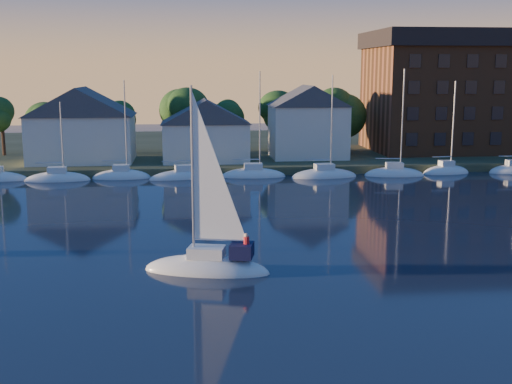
{
  "coord_description": "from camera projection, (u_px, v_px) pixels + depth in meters",
  "views": [
    {
      "loc": [
        -8.43,
        -27.34,
        12.67
      ],
      "look_at": [
        -3.11,
        22.0,
        3.29
      ],
      "focal_mm": 45.0,
      "sensor_mm": 36.0,
      "label": 1
    }
  ],
  "objects": [
    {
      "name": "condo_block",
      "position": [
        473.0,
        91.0,
        95.17
      ],
      "size": [
        31.0,
        17.0,
        17.4
      ],
      "color": "brown",
      "rests_on": "shoreline_land"
    },
    {
      "name": "tree_line",
      "position": [
        261.0,
        111.0,
        90.38
      ],
      "size": [
        93.4,
        5.4,
        8.9
      ],
      "color": "#362318",
      "rests_on": "shoreline_land"
    },
    {
      "name": "clubhouse_centre",
      "position": [
        206.0,
        129.0,
        84.05
      ],
      "size": [
        11.55,
        8.4,
        8.08
      ],
      "color": "silver",
      "rests_on": "shoreline_land"
    },
    {
      "name": "clubhouse_west",
      "position": [
        82.0,
        124.0,
        83.2
      ],
      "size": [
        13.65,
        9.45,
        9.64
      ],
      "color": "silver",
      "rests_on": "shoreline_land"
    },
    {
      "name": "shoreline_land",
      "position": [
        240.0,
        151.0,
        103.22
      ],
      "size": [
        160.0,
        50.0,
        2.0
      ],
      "primitive_type": "cube",
      "color": "#303820",
      "rests_on": "ground"
    },
    {
      "name": "moored_fleet",
      "position": [
        258.0,
        176.0,
        77.81
      ],
      "size": [
        87.5,
        2.4,
        12.05
      ],
      "color": "silver",
      "rests_on": "ground"
    },
    {
      "name": "ground",
      "position": [
        372.0,
        347.0,
        29.95
      ],
      "size": [
        260.0,
        260.0,
        0.0
      ],
      "primitive_type": "plane",
      "color": "black",
      "rests_on": "ground"
    },
    {
      "name": "clubhouse_east",
      "position": [
        308.0,
        121.0,
        87.32
      ],
      "size": [
        10.5,
        8.4,
        9.8
      ],
      "color": "silver",
      "rests_on": "shoreline_land"
    },
    {
      "name": "hero_sailboat",
      "position": [
        209.0,
        263.0,
        41.01
      ],
      "size": [
        8.55,
        4.54,
        12.93
      ],
      "rotation": [
        0.0,
        0.0,
        2.89
      ],
      "color": "silver",
      "rests_on": "ground"
    },
    {
      "name": "wooden_dock",
      "position": [
        255.0,
        173.0,
        80.75
      ],
      "size": [
        120.0,
        3.0,
        1.0
      ],
      "primitive_type": "cube",
      "color": "brown",
      "rests_on": "ground"
    }
  ]
}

